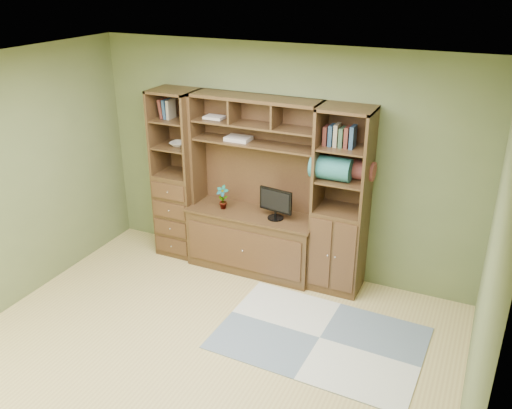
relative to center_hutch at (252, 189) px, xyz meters
The scene contains 11 objects.
room 1.77m from the center_hutch, 81.71° to the right, with size 4.60×4.10×2.64m.
center_hutch is the anchor object (origin of this frame).
left_tower 1.00m from the center_hutch, behind, with size 0.50×0.45×2.05m, color #452D18.
right_tower 1.03m from the center_hutch, ahead, with size 0.55×0.45×2.05m, color #452D18.
rug 1.82m from the center_hutch, 39.16° to the right, with size 1.94×1.29×0.01m, color #A9AFAF.
monitor 0.31m from the center_hutch, ahead, with size 0.40×0.18×0.49m, color black.
orchid 0.39m from the center_hutch, behind, with size 0.15×0.10×0.28m, color #9A5934.
magazines 0.58m from the center_hutch, 156.22° to the left, with size 0.28×0.20×0.04m, color #BCADA0.
bowl 1.04m from the center_hutch, behind, with size 0.19×0.19×0.05m, color beige.
blanket_teal 0.99m from the center_hutch, ahead, with size 0.42×0.24×0.24m, color #286A68.
blanket_red 1.21m from the center_hutch, ahead, with size 0.36×0.20×0.20m, color brown.
Camera 1 is at (2.14, -3.38, 3.31)m, focal length 38.00 mm.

